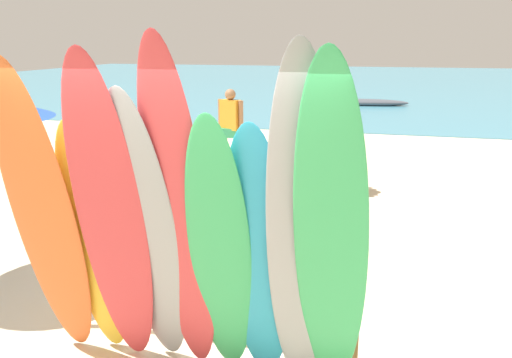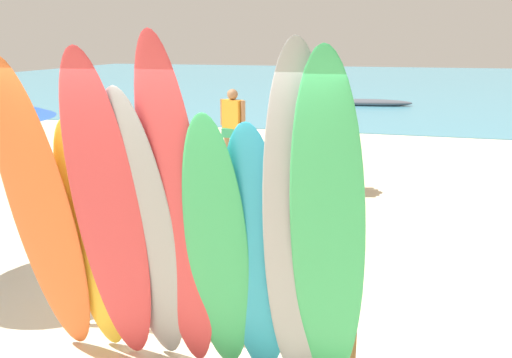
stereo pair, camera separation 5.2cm
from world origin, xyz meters
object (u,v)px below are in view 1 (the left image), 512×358
Objects in this scene: surfboard_orange_0 at (45,220)px; beachgoer_by_water at (231,122)px; surfboard_rack at (208,289)px; surfboard_yellow_1 at (94,244)px; beach_chair_red at (76,194)px; beachgoer_midbeach at (101,171)px; beachgoer_strolling at (336,139)px; distant_boat at (363,103)px; surfboard_grey_7 at (300,236)px; surfboard_teal_6 at (258,261)px; surfboard_red_4 at (180,220)px; surfboard_grey_3 at (148,237)px; surfboard_green_5 at (220,255)px; surfboard_red_2 at (111,222)px; surfboard_green_8 at (331,245)px.

surfboard_orange_0 is 1.58× the size of beachgoer_by_water.
surfboard_rack is 1.60× the size of beachgoer_by_water.
surfboard_yellow_1 reaches higher than beach_chair_red.
beachgoer_strolling is at bearing -14.73° from beachgoer_midbeach.
surfboard_yellow_1 is 1.29× the size of beachgoer_by_water.
surfboard_rack is at bearing -91.42° from distant_boat.
surfboard_grey_7 is (1.72, -0.15, 0.29)m from surfboard_yellow_1.
surfboard_red_4 is at bearing -170.00° from surfboard_teal_6.
surfboard_yellow_1 is 5.81m from beachgoer_strolling.
surfboard_grey_3 is 0.60m from surfboard_green_5.
surfboard_yellow_1 is 0.80× the size of surfboard_red_2.
surfboard_red_2 reaches higher than beachgoer_strolling.
surfboard_orange_0 is at bearing 179.21° from surfboard_red_2.
surfboard_rack is 1.02× the size of surfboard_orange_0.
surfboard_red_2 is 1.23× the size of surfboard_teal_6.
surfboard_red_2 is 1.56× the size of beachgoer_midbeach.
surfboard_green_5 is at bearing 4.57° from surfboard_grey_3.
surfboard_red_4 is at bearing 122.29° from beachgoer_by_water.
surfboard_yellow_1 reaches higher than beachgoer_midbeach.
surfboard_teal_6 is at bearing -89.65° from distant_boat.
surfboard_red_4 reaches higher than surfboard_green_5.
distant_boat is at bearing 87.25° from surfboard_grey_7.
surfboard_green_8 is (1.94, -0.21, 0.27)m from surfboard_yellow_1.
surfboard_teal_6 is at bearing 126.82° from beachgoer_by_water.
surfboard_grey_7 is (0.90, -0.57, 0.80)m from surfboard_rack.
surfboard_yellow_1 reaches higher than surfboard_rack.
surfboard_green_8 reaches higher than beachgoer_midbeach.
surfboard_red_2 is 1.69m from surfboard_green_8.
surfboard_green_5 is 18.84m from distant_boat.
surfboard_green_8 is (1.12, -0.63, 0.78)m from surfboard_rack.
surfboard_red_4 is at bearing -8.48° from surfboard_yellow_1.
surfboard_rack is 0.70× the size of distant_boat.
surfboard_green_5 reaches higher than surfboard_rack.
surfboard_green_8 is 4.27m from beachgoer_midbeach.
surfboard_green_5 is 1.34× the size of beachgoer_strolling.
beachgoer_strolling reaches higher than distant_boat.
surfboard_green_8 is (1.69, -0.07, 0.01)m from surfboard_red_2.
surfboard_yellow_1 is at bearing 23.72° from surfboard_orange_0.
surfboard_rack is 1.33m from surfboard_grey_7.
surfboard_grey_7 reaches higher than distant_boat.
surfboard_green_5 is 0.60× the size of distant_boat.
surfboard_red_2 is 7.30m from beachgoer_by_water.
surfboard_green_8 is 3.15× the size of beach_chair_red.
surfboard_yellow_1 is (0.33, 0.15, -0.23)m from surfboard_orange_0.
surfboard_green_5 is at bearing -21.20° from beach_chair_red.
surfboard_orange_0 is 0.58m from surfboard_red_2.
surfboard_orange_0 reaches higher than beachgoer_midbeach.
surfboard_grey_7 is 1.00× the size of surfboard_green_8.
beachgoer_midbeach is at bearing 133.23° from surfboard_green_5.
surfboard_teal_6 is (1.39, -0.02, 0.01)m from surfboard_yellow_1.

